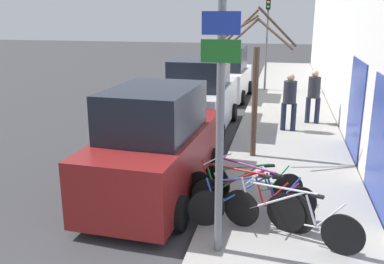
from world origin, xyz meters
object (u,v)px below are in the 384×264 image
Objects in this scene: bicycle_0 at (289,217)px; bicycle_4 at (248,188)px; parked_car_0 at (157,148)px; parked_car_2 at (226,76)px; bicycle_2 at (241,197)px; signpost at (220,125)px; traffic_light at (267,29)px; pedestrian_near at (290,98)px; street_tree at (254,84)px; parked_car_1 at (201,98)px; pedestrian_far at (314,93)px; bicycle_3 at (253,194)px; bicycle_1 at (253,203)px.

bicycle_4 is at bearing 54.04° from bicycle_0.
parked_car_0 reaches higher than parked_car_2.
parked_car_2 reaches higher than bicycle_2.
signpost reaches higher than parked_car_2.
parked_car_0 is (-2.73, 1.60, 0.52)m from bicycle_0.
bicycle_0 is 0.51× the size of traffic_light.
traffic_light is at bearing 102.87° from pedestrian_near.
parked_car_1 is at bearing 125.21° from street_tree.
parked_car_0 is 7.37m from pedestrian_far.
parked_car_1 is (-0.06, 5.24, 0.02)m from parked_car_0.
traffic_light is (-0.42, 13.34, 2.47)m from bicycle_3.
signpost is at bearing 77.50° from pedestrian_far.
bicycle_4 is (0.08, 0.51, -0.04)m from bicycle_2.
parked_car_1 is 5.59m from parked_car_2.
signpost is 4.76m from street_tree.
bicycle_1 is at bearing -78.20° from parked_car_2.
parked_car_0 is 12.81m from traffic_light.
pedestrian_far is at bearing 64.48° from parked_car_0.
parked_car_2 reaches higher than pedestrian_near.
parked_car_0 reaches higher than bicycle_1.
parked_car_2 is 0.93× the size of traffic_light.
parked_car_2 is (-2.73, 12.42, 0.49)m from bicycle_0.
bicycle_1 is 0.47× the size of parked_car_1.
parked_car_0 reaches higher than bicycle_4.
traffic_light reaches higher than bicycle_4.
traffic_light reaches higher than street_tree.
street_tree is (1.81, -8.24, 1.01)m from parked_car_2.
street_tree reaches higher than parked_car_2.
bicycle_0 is 8.13m from pedestrian_far.
bicycle_4 is 13.26m from traffic_light.
street_tree is (-0.92, 4.18, 1.49)m from bicycle_0.
parked_car_2 is at bearing 45.12° from bicycle_3.
parked_car_0 is 3.30m from street_tree.
bicycle_2 is (-0.23, 0.18, 0.02)m from bicycle_1.
bicycle_2 is at bearing -89.06° from traffic_light.
pedestrian_near reaches higher than bicycle_2.
street_tree is at bearing -53.83° from parked_car_1.
bicycle_2 is 0.50× the size of traffic_light.
pedestrian_near is at bearing 81.63° from signpost.
traffic_light reaches higher than bicycle_1.
bicycle_0 is at bearing -85.74° from pedestrian_near.
parked_car_2 reaches higher than bicycle_4.
bicycle_3 is at bearing -69.41° from parked_car_1.
traffic_light reaches higher than parked_car_2.
bicycle_4 is 1.16× the size of pedestrian_far.
bicycle_4 is 0.45× the size of parked_car_0.
parked_car_0 is at bearing -125.07° from street_tree.
pedestrian_far is (1.90, 8.64, -1.02)m from signpost.
pedestrian_near is 3.02m from street_tree.
bicycle_1 is 1.23× the size of pedestrian_near.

